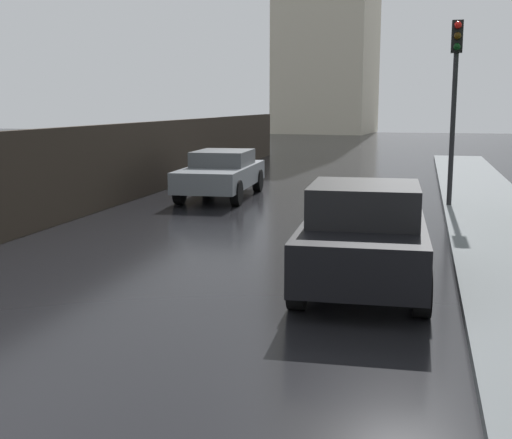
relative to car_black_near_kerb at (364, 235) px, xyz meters
name	(u,v)px	position (x,y,z in m)	size (l,w,h in m)	color
car_black_near_kerb	(364,235)	(0.00, 0.00, 0.00)	(1.91, 3.94, 1.51)	black
car_grey_mid_road	(222,173)	(-4.71, 8.55, -0.06)	(1.94, 4.50, 1.31)	slate
traffic_light	(455,79)	(1.45, 7.60, 2.44)	(0.26, 0.39, 4.42)	black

